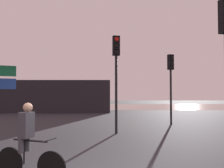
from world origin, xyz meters
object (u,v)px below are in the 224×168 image
traffic_light_far_right (171,76)px  cyclist (28,141)px  distant_building (37,96)px  traffic_light_center (116,65)px

traffic_light_far_right → cyclist: (-5.34, -9.36, -2.06)m
distant_building → traffic_light_center: traffic_light_center is taller
traffic_light_far_right → traffic_light_center: size_ratio=0.93×
distant_building → traffic_light_far_right: bearing=-44.0°
distant_building → cyclist: size_ratio=9.08×
distant_building → traffic_light_center: bearing=-61.2°
distant_building → cyclist: (5.58, -19.91, -0.72)m
traffic_light_far_right → traffic_light_center: bearing=18.3°
distant_building → traffic_light_center: 15.87m
traffic_light_far_right → cyclist: size_ratio=2.54×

